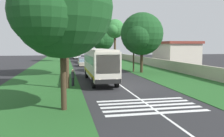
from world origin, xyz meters
The scene contains 22 objects.
ground centered at (0.00, 0.00, 0.00)m, with size 160.00×160.00×0.00m, color #262628.
grass_verge_left centered at (15.00, 8.20, 0.02)m, with size 120.00×8.00×0.04m, color #235623.
grass_verge_right centered at (15.00, -8.20, 0.02)m, with size 120.00×8.00×0.04m, color #235623.
centre_line centered at (15.00, 0.00, 0.00)m, with size 110.00×0.16×0.01m, color silver.
coach_bus centered at (3.96, 1.80, 2.15)m, with size 11.16×2.62×3.73m.
zebra_crossing centered at (-7.35, 0.00, 0.00)m, with size 4.05×6.80×0.01m.
trailing_car_0 centered at (24.77, 2.08, 0.67)m, with size 4.30×1.78×1.43m.
trailing_car_1 centered at (33.58, 1.62, 0.67)m, with size 4.30×1.78×1.43m.
trailing_car_2 centered at (41.44, -2.08, 0.67)m, with size 4.30×1.78×1.43m.
trailing_minibus_0 centered at (50.99, 2.02, 1.55)m, with size 6.00×2.14×2.53m.
roadside_tree_left_0 centered at (40.25, 6.17, 6.19)m, with size 5.56×4.62×8.59m.
roadside_tree_left_1 centered at (0.37, 5.57, 8.01)m, with size 5.60×4.82×10.52m.
roadside_tree_left_2 centered at (-7.27, 5.91, 6.31)m, with size 7.44×6.31×9.58m.
roadside_tree_left_3 centered at (10.74, 5.55, 7.69)m, with size 8.95×7.57×11.64m.
roadside_tree_right_0 centered at (51.68, -6.09, 5.90)m, with size 8.62×7.21×9.67m.
roadside_tree_right_1 centered at (32.40, -5.99, 7.93)m, with size 5.27×4.46×10.29m.
roadside_tree_right_2 centered at (62.47, -6.19, 7.14)m, with size 6.53×5.30×9.93m.
roadside_tree_right_3 centered at (11.76, -5.69, 5.74)m, with size 7.32×6.41×9.05m.
utility_pole centered at (12.96, -4.94, 4.28)m, with size 0.24×1.40×8.19m.
roadside_wall centered at (20.00, -11.60, 0.84)m, with size 70.00×0.40×1.60m, color #B2A893.
roadside_building centered at (26.30, -18.65, 2.56)m, with size 10.42×7.75×5.04m.
pedestrian centered at (1.50, 4.89, 0.91)m, with size 0.34×0.34×1.69m.
Camera 1 is at (-22.39, 5.65, 4.13)m, focal length 37.63 mm.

